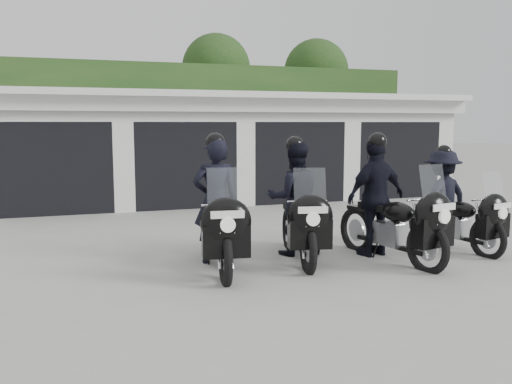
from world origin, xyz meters
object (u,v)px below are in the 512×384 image
object	(u,v)px
police_bike_a	(218,214)
police_bike_c	(384,204)
police_bike_d	(449,203)
police_bike_b	(297,205)

from	to	relation	value
police_bike_a	police_bike_c	xyz separation A→B (m)	(2.69, -0.26, 0.05)
police_bike_a	police_bike_c	distance (m)	2.70
police_bike_a	police_bike_d	world-z (taller)	police_bike_a
police_bike_b	police_bike_c	distance (m)	1.41
police_bike_b	police_bike_d	distance (m)	2.82
police_bike_a	police_bike_d	bearing A→B (deg)	8.82
police_bike_a	police_bike_c	size ratio (longest dim) A/B	1.01
police_bike_a	police_bike_c	world-z (taller)	police_bike_a
police_bike_a	police_bike_b	bearing A→B (deg)	17.84
police_bike_c	police_bike_d	world-z (taller)	police_bike_c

